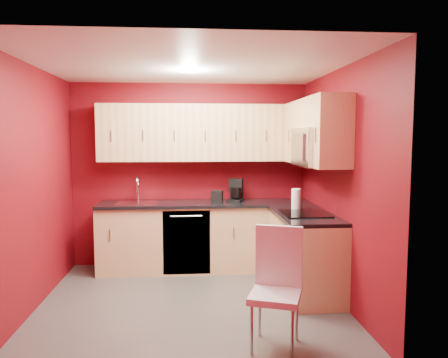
{
  "coord_description": "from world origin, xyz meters",
  "views": [
    {
      "loc": [
        -0.01,
        -4.54,
        1.77
      ],
      "look_at": [
        0.4,
        0.55,
        1.28
      ],
      "focal_mm": 35.0,
      "sensor_mm": 36.0,
      "label": 1
    }
  ],
  "objects": [
    {
      "name": "dining_chair",
      "position": [
        0.7,
        -1.05,
        0.5
      ],
      "size": [
        0.53,
        0.54,
        1.01
      ],
      "primitive_type": null,
      "rotation": [
        0.0,
        0.0,
        -0.35
      ],
      "color": "silver",
      "rests_on": "floor"
    },
    {
      "name": "paper_towel",
      "position": [
        1.25,
        0.48,
        1.04
      ],
      "size": [
        0.15,
        0.15,
        0.25
      ],
      "primitive_type": null,
      "rotation": [
        0.0,
        0.0,
        -0.05
      ],
      "color": "white",
      "rests_on": "countertop_right"
    },
    {
      "name": "sink",
      "position": [
        -0.7,
        1.2,
        0.94
      ],
      "size": [
        0.52,
        0.42,
        0.35
      ],
      "color": "silver",
      "rests_on": "countertop_back"
    },
    {
      "name": "base_cabinets_back",
      "position": [
        0.2,
        1.2,
        0.43
      ],
      "size": [
        2.8,
        0.6,
        0.87
      ],
      "primitive_type": "cube",
      "color": "#DCBC7E",
      "rests_on": "floor"
    },
    {
      "name": "countertop_back",
      "position": [
        0.2,
        1.19,
        0.89
      ],
      "size": [
        2.8,
        0.63,
        0.04
      ],
      "primitive_type": "cube",
      "color": "black",
      "rests_on": "base_cabinets_back"
    },
    {
      "name": "countertop_right",
      "position": [
        1.29,
        0.23,
        0.89
      ],
      "size": [
        0.63,
        1.27,
        0.04
      ],
      "primitive_type": "cube",
      "color": "black",
      "rests_on": "base_cabinets_right"
    },
    {
      "name": "wall_front",
      "position": [
        0.0,
        -1.5,
        1.25
      ],
      "size": [
        3.2,
        0.0,
        3.2
      ],
      "primitive_type": "plane",
      "rotation": [
        -1.57,
        0.0,
        0.0
      ],
      "color": "maroon",
      "rests_on": "floor"
    },
    {
      "name": "base_cabinets_right",
      "position": [
        1.3,
        0.25,
        0.43
      ],
      "size": [
        0.6,
        1.3,
        0.87
      ],
      "primitive_type": "cube",
      "color": "#DCBC7E",
      "rests_on": "floor"
    },
    {
      "name": "wall_back",
      "position": [
        0.0,
        1.5,
        1.25
      ],
      "size": [
        3.2,
        0.0,
        3.2
      ],
      "primitive_type": "plane",
      "rotation": [
        1.57,
        0.0,
        0.0
      ],
      "color": "maroon",
      "rests_on": "floor"
    },
    {
      "name": "dishwasher_front",
      "position": [
        -0.05,
        0.91,
        0.43
      ],
      "size": [
        0.6,
        0.02,
        0.82
      ],
      "primitive_type": "cube",
      "color": "black",
      "rests_on": "base_cabinets_back"
    },
    {
      "name": "upper_cabinets_right",
      "position": [
        1.42,
        0.44,
        1.89
      ],
      "size": [
        0.35,
        1.55,
        0.75
      ],
      "color": "#E7C583",
      "rests_on": "wall_right"
    },
    {
      "name": "cooktop",
      "position": [
        1.28,
        0.2,
        0.92
      ],
      "size": [
        0.5,
        0.55,
        0.01
      ],
      "primitive_type": "cube",
      "color": "black",
      "rests_on": "countertop_right"
    },
    {
      "name": "ceiling",
      "position": [
        0.0,
        0.0,
        2.5
      ],
      "size": [
        3.2,
        3.2,
        0.0
      ],
      "primitive_type": "plane",
      "rotation": [
        3.14,
        0.0,
        0.0
      ],
      "color": "white",
      "rests_on": "wall_back"
    },
    {
      "name": "napkin_holder",
      "position": [
        0.35,
        1.16,
        0.99
      ],
      "size": [
        0.17,
        0.17,
        0.15
      ],
      "primitive_type": null,
      "rotation": [
        0.0,
        0.0,
        -0.24
      ],
      "color": "black",
      "rests_on": "countertop_back"
    },
    {
      "name": "wall_right",
      "position": [
        1.6,
        0.0,
        1.25
      ],
      "size": [
        0.0,
        3.0,
        3.0
      ],
      "primitive_type": "plane",
      "rotation": [
        1.57,
        0.0,
        -1.57
      ],
      "color": "maroon",
      "rests_on": "floor"
    },
    {
      "name": "coffee_maker",
      "position": [
        0.6,
        1.24,
        1.06
      ],
      "size": [
        0.25,
        0.29,
        0.3
      ],
      "primitive_type": null,
      "rotation": [
        0.0,
        0.0,
        -0.35
      ],
      "color": "black",
      "rests_on": "countertop_back"
    },
    {
      "name": "wall_left",
      "position": [
        -1.6,
        0.0,
        1.25
      ],
      "size": [
        0.0,
        3.0,
        3.0
      ],
      "primitive_type": "plane",
      "rotation": [
        1.57,
        0.0,
        1.57
      ],
      "color": "maroon",
      "rests_on": "floor"
    },
    {
      "name": "upper_cabinets_back",
      "position": [
        0.2,
        1.32,
        1.83
      ],
      "size": [
        2.8,
        0.35,
        0.75
      ],
      "primitive_type": "cube",
      "color": "#E7C583",
      "rests_on": "wall_back"
    },
    {
      "name": "microwave",
      "position": [
        1.39,
        0.2,
        1.66
      ],
      "size": [
        0.42,
        0.76,
        0.42
      ],
      "color": "silver",
      "rests_on": "upper_cabinets_right"
    },
    {
      "name": "floor",
      "position": [
        0.0,
        0.0,
        0.0
      ],
      "size": [
        3.2,
        3.2,
        0.0
      ],
      "primitive_type": "plane",
      "color": "#464341",
      "rests_on": "ground"
    },
    {
      "name": "downlight",
      "position": [
        0.0,
        0.3,
        2.48
      ],
      "size": [
        0.2,
        0.2,
        0.01
      ],
      "primitive_type": "cylinder",
      "color": "white",
      "rests_on": "ceiling"
    }
  ]
}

